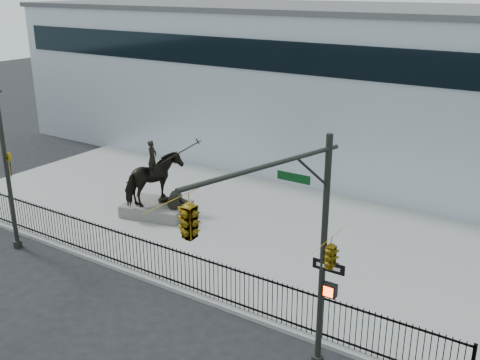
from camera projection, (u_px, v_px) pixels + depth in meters
The scene contains 7 objects.
ground at pixel (137, 297), 19.97m from camera, with size 120.00×120.00×0.00m, color black.
plaza at pixel (244, 228), 25.45m from camera, with size 30.00×12.00×0.15m, color gray.
building at pixel (360, 88), 34.20m from camera, with size 44.00×14.00×9.00m, color #B2B8C2.
picket_fence at pixel (159, 261), 20.65m from camera, with size 22.10×0.10×1.50m.
statue_plinth at pixel (157, 209), 26.65m from camera, with size 2.97×2.04×0.56m, color #53504B.
equestrian_statue at pixel (156, 180), 26.15m from camera, with size 3.72×2.76×3.23m.
traffic_signal_right at pixel (266, 237), 13.42m from camera, with size 2.17×6.86×7.00m.
Camera 1 is at (12.67, -12.52, 10.61)m, focal length 42.00 mm.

